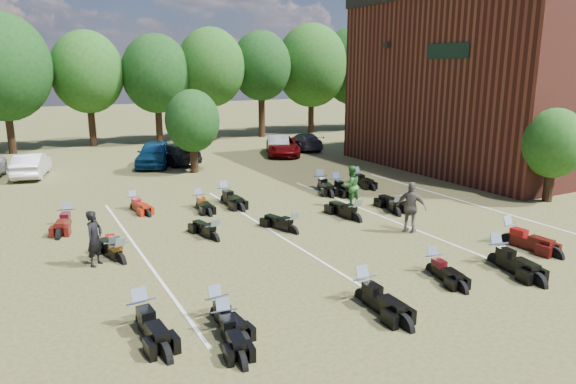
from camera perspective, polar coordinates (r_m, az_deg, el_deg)
ground at (r=18.93m, az=10.50°, el=-5.45°), size 160.00×160.00×0.00m
car_1 at (r=33.03m, az=-26.62°, el=2.71°), size 2.37×4.46×1.40m
car_3 at (r=34.50m, az=-12.64°, el=4.20°), size 3.13×5.04×1.36m
car_4 at (r=33.94m, az=-14.60°, el=4.15°), size 3.65×5.09×1.61m
car_5 at (r=38.00m, az=-1.14°, el=5.40°), size 3.13×4.50×1.41m
car_6 at (r=37.00m, az=-0.58°, el=5.12°), size 3.94×5.28×1.33m
car_7 at (r=39.73m, az=1.83°, el=5.66°), size 2.52×4.65×1.28m
person_black at (r=17.29m, az=-20.69°, el=-4.84°), size 0.76×0.77×1.79m
person_green at (r=23.36m, az=7.00°, el=0.68°), size 0.91×0.71×1.86m
person_grey at (r=19.94m, az=13.53°, el=-1.68°), size 1.05×1.22×1.96m
motorcycle_0 at (r=12.70m, az=-7.05°, el=-15.23°), size 0.90×2.13×1.15m
motorcycle_1 at (r=13.37m, az=-15.87°, el=-14.12°), size 0.92×2.40×1.31m
motorcycle_2 at (r=13.37m, az=-7.88°, el=-13.69°), size 0.79×2.12×1.16m
motorcycle_3 at (r=14.30m, az=8.39°, el=-11.82°), size 0.80×2.38×1.32m
motorcycle_4 at (r=17.92m, az=22.10°, el=-7.37°), size 1.21×2.56×1.37m
motorcycle_5 at (r=16.55m, az=15.74°, el=-8.58°), size 1.00×2.10×1.13m
motorcycle_6 at (r=20.15m, az=23.27°, el=-5.19°), size 0.93×2.46×1.34m
motorcycle_7 at (r=17.90m, az=-18.61°, el=-7.09°), size 0.78×2.13×1.17m
motorcycle_8 at (r=17.57m, az=-18.07°, el=-7.44°), size 1.20×2.26×1.20m
motorcycle_9 at (r=18.96m, az=-8.16°, el=-5.33°), size 1.00×2.15×1.16m
motorcycle_10 at (r=19.57m, az=0.49°, el=-4.58°), size 1.24×2.22×1.18m
motorcycle_11 at (r=22.43m, az=12.01°, el=-2.51°), size 1.40×2.36×1.25m
motorcycle_12 at (r=21.26m, az=7.54°, el=-3.22°), size 0.94×2.42×1.32m
motorcycle_13 at (r=22.71m, az=12.84°, el=-2.35°), size 0.81×2.36×1.31m
motorcycle_14 at (r=22.39m, az=-23.23°, el=-3.37°), size 1.34×2.42×1.29m
motorcycle_15 at (r=23.90m, az=-16.73°, el=-1.80°), size 1.01×2.14×1.14m
motorcycle_16 at (r=24.23m, az=-7.02°, el=-1.11°), size 0.87×2.49×1.37m
motorcycle_17 at (r=23.51m, az=-9.83°, el=-1.67°), size 0.74×2.11×1.16m
motorcycle_18 at (r=26.72m, az=3.62°, el=0.35°), size 1.42×2.62×1.39m
motorcycle_19 at (r=28.15m, az=7.63°, el=0.94°), size 0.97×2.32×1.25m
motorcycle_20 at (r=26.38m, az=5.38°, el=0.14°), size 1.16×2.41×1.29m
brick_building at (r=40.44m, az=27.94°, el=10.98°), size 25.40×15.20×10.70m
tree_line at (r=44.12m, az=-15.00°, el=13.40°), size 56.00×6.00×9.79m
young_tree_near_building at (r=26.63m, az=27.43°, el=4.83°), size 2.80×2.80×4.16m
young_tree_midfield at (r=30.99m, az=-10.57°, el=7.77°), size 3.20×3.20×4.70m
parking_lines at (r=19.79m, az=-1.81°, el=-4.36°), size 20.10×14.00×0.01m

